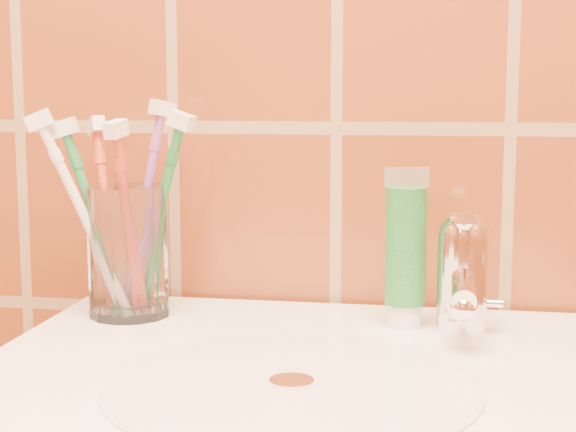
# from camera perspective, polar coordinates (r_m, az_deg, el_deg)

# --- Properties ---
(glass_tumbler) EXTENTS (0.09, 0.09, 0.14)m
(glass_tumbler) POSITION_cam_1_polar(r_m,az_deg,el_deg) (0.92, -10.27, -2.26)
(glass_tumbler) COLOR white
(glass_tumbler) RESTS_ON pedestal_sink
(toothpaste_tube) EXTENTS (0.04, 0.04, 0.16)m
(toothpaste_tube) POSITION_cam_1_polar(r_m,az_deg,el_deg) (0.87, 7.60, -2.38)
(toothpaste_tube) COLOR white
(toothpaste_tube) RESTS_ON pedestal_sink
(faucet) EXTENTS (0.05, 0.11, 0.12)m
(faucet) POSITION_cam_1_polar(r_m,az_deg,el_deg) (0.86, 11.23, -3.35)
(faucet) COLOR white
(faucet) RESTS_ON pedestal_sink
(toothbrush_0) EXTENTS (0.05, 0.10, 0.22)m
(toothbrush_0) POSITION_cam_1_polar(r_m,az_deg,el_deg) (0.90, -10.30, -0.43)
(toothbrush_0) COLOR red
(toothbrush_0) RESTS_ON glass_tumbler
(toothbrush_1) EXTENTS (0.10, 0.09, 0.21)m
(toothbrush_1) POSITION_cam_1_polar(r_m,az_deg,el_deg) (0.92, -12.30, -0.32)
(toothbrush_1) COLOR #217E43
(toothbrush_1) RESTS_ON glass_tumbler
(toothbrush_2) EXTENTS (0.12, 0.11, 0.22)m
(toothbrush_2) POSITION_cam_1_polar(r_m,az_deg,el_deg) (0.91, -8.39, -0.04)
(toothbrush_2) COLOR #1E7334
(toothbrush_2) RESTS_ON glass_tumbler
(toothbrush_3) EXTENTS (0.14, 0.15, 0.22)m
(toothbrush_3) POSITION_cam_1_polar(r_m,az_deg,el_deg) (0.95, -11.59, -0.06)
(toothbrush_3) COLOR #C24329
(toothbrush_3) RESTS_ON glass_tumbler
(toothbrush_4) EXTENTS (0.12, 0.11, 0.23)m
(toothbrush_4) POSITION_cam_1_polar(r_m,az_deg,el_deg) (0.94, -9.30, 0.50)
(toothbrush_4) COLOR #924BA2
(toothbrush_4) RESTS_ON glass_tumbler
(toothbrush_5) EXTENTS (0.16, 0.14, 0.22)m
(toothbrush_5) POSITION_cam_1_polar(r_m,az_deg,el_deg) (0.91, -12.97, -0.15)
(toothbrush_5) COLOR white
(toothbrush_5) RESTS_ON glass_tumbler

